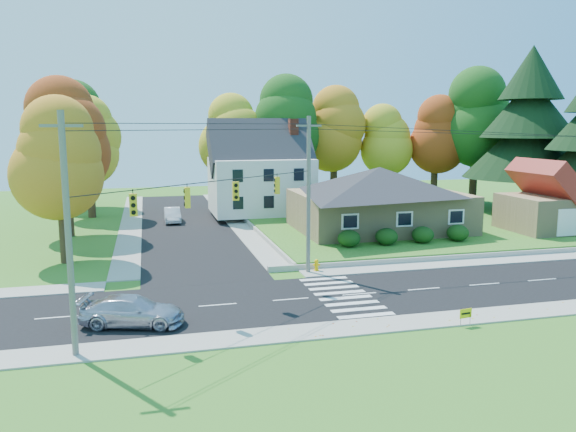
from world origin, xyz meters
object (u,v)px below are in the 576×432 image
silver_sedan (132,311)px  fire_hydrant (316,266)px  white_car (172,215)px  ranch_house (379,198)px

silver_sedan → fire_hydrant: 13.61m
fire_hydrant → white_car: bearing=110.8°
ranch_house → silver_sedan: (-20.29, -18.06, -2.54)m
silver_sedan → white_car: size_ratio=1.14×
ranch_house → white_car: bearing=147.4°
silver_sedan → white_car: bearing=9.0°
white_car → ranch_house: bearing=-32.6°
fire_hydrant → ranch_house: bearing=50.1°
ranch_house → white_car: ranch_house is taller
silver_sedan → white_car: 29.16m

